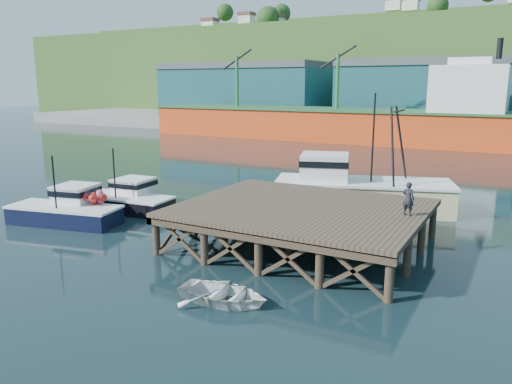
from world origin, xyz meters
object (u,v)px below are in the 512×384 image
Objects in this scene: trawler at (359,186)px; dockworker at (408,199)px; dinghy at (223,294)px; boat_navy at (67,209)px; boat_black at (125,198)px.

trawler reaches higher than dockworker.
dinghy is 10.18m from dockworker.
dinghy is (14.33, -5.07, -0.47)m from boat_navy.
trawler is 16.75m from dinghy.
boat_black is 1.92× the size of dinghy.
boat_navy is 18.55m from trawler.
dockworker is (18.53, -0.69, 2.16)m from boat_black.
boat_black is 0.58× the size of trawler.
boat_navy reaches higher than dinghy.
boat_black is at bearing 67.27° from boat_navy.
boat_navy is 0.58× the size of trawler.
dockworker is at bearing -77.33° from trawler.
trawler is at bearing -3.21° from dinghy.
trawler is at bearing -44.41° from dockworker.
dinghy is at bearing -31.66° from boat_navy.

